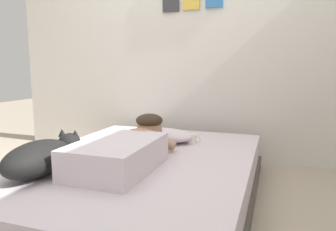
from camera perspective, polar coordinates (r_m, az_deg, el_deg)
name	(u,v)px	position (r m, az deg, el deg)	size (l,w,h in m)	color
ground_plane	(129,218)	(2.02, -7.23, -18.15)	(12.05, 12.05, 0.00)	tan
back_wall	(193,33)	(3.22, 4.57, 14.79)	(4.02, 0.12, 2.50)	silver
bed	(140,179)	(2.20, -5.21, -11.53)	(1.52, 2.06, 0.31)	#4C4742
pillow	(162,135)	(2.57, -1.13, -3.61)	(0.52, 0.32, 0.11)	silver
person_lying	(128,147)	(2.01, -7.40, -5.78)	(0.43, 0.92, 0.27)	silver
dog	(43,156)	(1.94, -21.96, -6.97)	(0.26, 0.57, 0.21)	black
coffee_cup	(191,139)	(2.54, 4.30, -4.22)	(0.12, 0.09, 0.07)	white
cell_phone	(120,169)	(1.92, -8.68, -9.68)	(0.07, 0.14, 0.01)	black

